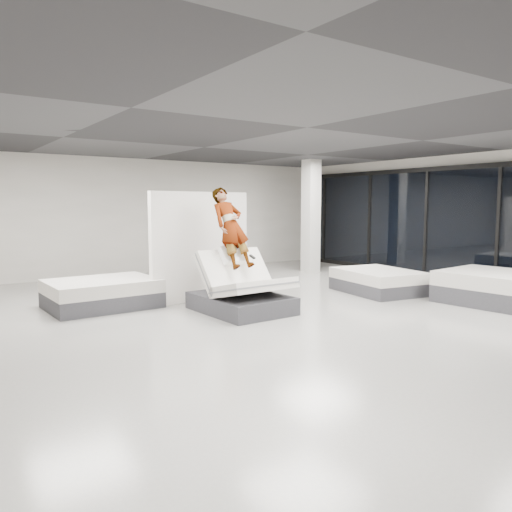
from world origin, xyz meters
The scene contains 10 objects.
room centered at (0.00, 0.00, 1.60)m, with size 14.00×14.04×3.20m.
hero_bed centered at (-0.59, 1.07, 0.36)m, with size 1.39×1.81×1.20m.
person centered at (-0.60, 1.41, 1.18)m, with size 0.60×0.39×1.63m, color slate.
remote centered at (-0.37, 1.07, 1.00)m, with size 0.05×0.14×0.03m, color black.
divider_panel centered at (-0.61, 2.56, 1.10)m, with size 2.41×0.11×2.20m, color white.
flat_bed_right_far centered at (2.97, 1.03, 0.25)m, with size 1.64×2.02×0.50m.
flat_bed_right_near centered at (3.98, -1.30, 0.31)m, with size 1.88×2.40×0.62m.
flat_bed_left_far centered at (-2.55, 2.91, 0.27)m, with size 1.98×1.51×0.53m.
column centered at (4.00, 4.50, 1.60)m, with size 0.40×0.40×3.20m, color silver.
storefront_glazing centered at (5.90, 0.00, 1.45)m, with size 0.12×13.40×2.92m.
Camera 1 is at (-5.44, -6.39, 1.96)m, focal length 35.00 mm.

